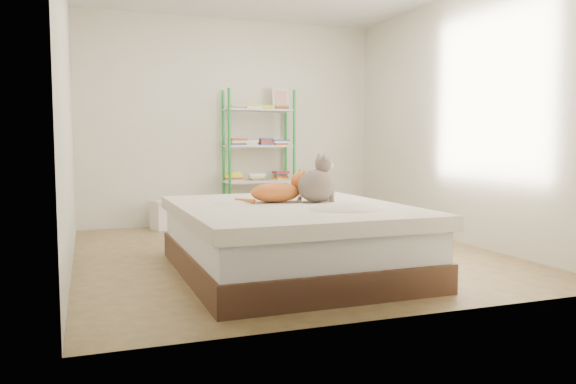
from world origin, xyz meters
name	(u,v)px	position (x,y,z in m)	size (l,w,h in m)	color
room	(286,115)	(0.00, 0.00, 1.30)	(3.81, 4.21, 2.61)	#A68B51
bed	(289,238)	(-0.25, -0.76, 0.27)	(1.74, 2.17, 0.55)	#4F3322
orange_cat	(276,190)	(-0.29, -0.56, 0.65)	(0.51, 0.28, 0.21)	orange
grey_cat	(316,179)	(0.03, -0.67, 0.74)	(0.29, 0.35, 0.39)	gray
shelf_unit	(259,157)	(0.31, 1.88, 0.86)	(0.88, 0.36, 1.74)	#1F9035
cardboard_box	(295,219)	(0.47, 1.03, 0.17)	(0.54, 0.54, 0.39)	#A87D41
white_bin	(165,215)	(-0.90, 1.85, 0.18)	(0.38, 0.36, 0.35)	white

